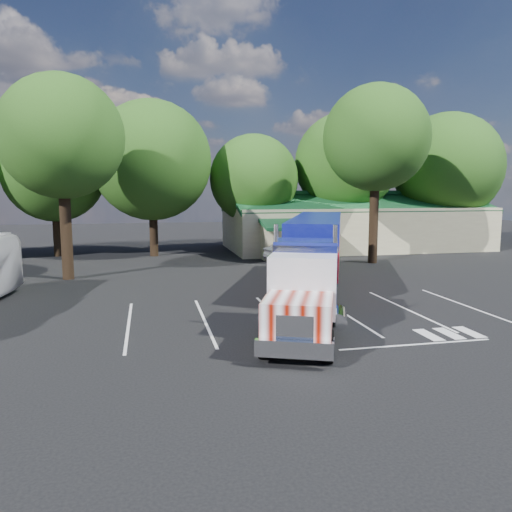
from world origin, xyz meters
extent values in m
plane|color=black|center=(0.00, 0.00, 0.00)|extent=(120.00, 120.00, 0.00)
cube|color=beige|center=(14.00, 18.00, 2.00)|extent=(24.00, 11.00, 4.00)
cube|color=#17502A|center=(14.00, 15.60, 4.50)|extent=(24.20, 6.25, 2.10)
cube|color=#17502A|center=(14.00, 20.40, 4.50)|extent=(24.20, 6.25, 2.10)
cube|color=beige|center=(6.00, 12.30, 1.40)|extent=(5.00, 2.50, 2.80)
cube|color=#17502A|center=(6.00, 11.00, 2.90)|extent=(5.40, 3.19, 0.80)
cylinder|color=black|center=(-13.00, 17.80, 2.00)|extent=(0.70, 0.70, 4.00)
sphere|color=#254D16|center=(-13.00, 17.80, 7.15)|extent=(8.40, 8.40, 8.40)
cylinder|color=black|center=(-5.00, 16.20, 2.15)|extent=(0.70, 0.70, 4.30)
sphere|color=#254D16|center=(-5.00, 16.20, 8.05)|extent=(10.00, 10.00, 10.00)
cylinder|color=black|center=(4.00, 17.50, 1.80)|extent=(0.70, 0.70, 3.60)
sphere|color=#254D16|center=(4.00, 17.50, 6.60)|extent=(8.00, 8.00, 8.00)
cylinder|color=black|center=(13.00, 18.00, 2.25)|extent=(0.70, 0.70, 4.50)
sphere|color=#254D16|center=(13.00, 18.00, 8.10)|extent=(9.60, 9.60, 9.60)
cylinder|color=black|center=(23.00, 16.80, 1.95)|extent=(0.70, 0.70, 3.90)
sphere|color=#254D16|center=(23.00, 16.80, 7.80)|extent=(10.40, 10.40, 10.40)
cylinder|color=black|center=(-10.50, 6.00, 3.00)|extent=(0.70, 0.70, 6.00)
sphere|color=#254D16|center=(-10.50, 6.00, 8.85)|extent=(7.60, 7.60, 7.60)
cylinder|color=black|center=(11.50, 8.50, 3.25)|extent=(0.70, 0.70, 6.50)
sphere|color=#254D16|center=(11.50, 8.50, 9.50)|extent=(8.00, 8.00, 8.00)
cube|color=black|center=(0.29, -9.01, 0.75)|extent=(3.55, 6.84, 0.25)
cube|color=white|center=(-1.11, -12.47, 0.65)|extent=(2.40, 1.17, 0.55)
cube|color=white|center=(-1.04, -12.29, 1.25)|extent=(1.15, 0.56, 0.90)
cube|color=white|center=(-0.61, -11.23, 1.45)|extent=(3.03, 3.08, 1.15)
cube|color=silver|center=(0.14, -9.38, 2.04)|extent=(2.91, 2.42, 2.29)
cube|color=black|center=(-0.10, -9.98, 2.54)|extent=(2.16, 0.94, 1.00)
cube|color=white|center=(0.46, -8.59, 3.34)|extent=(2.44, 1.07, 0.25)
cube|color=navy|center=(0.82, -7.71, 2.24)|extent=(3.06, 2.79, 2.69)
cylinder|color=white|center=(-0.58, -8.11, 2.59)|extent=(0.23, 0.23, 3.39)
cylinder|color=white|center=(1.54, -8.98, 2.59)|extent=(0.23, 0.23, 3.39)
cylinder|color=white|center=(-0.92, -8.41, 0.75)|extent=(1.21, 1.73, 0.66)
cylinder|color=white|center=(1.58, -9.42, 0.75)|extent=(1.21, 1.73, 0.66)
cube|color=silver|center=(4.08, 0.33, 2.14)|extent=(7.21, 12.81, 1.50)
cube|color=navy|center=(4.08, 0.33, 3.49)|extent=(7.21, 12.81, 1.20)
cube|color=black|center=(5.66, 4.21, 0.85)|extent=(2.42, 3.68, 0.35)
cube|color=black|center=(1.41, -4.40, 0.70)|extent=(0.16, 0.16, 1.40)
cube|color=black|center=(2.70, -4.93, 0.70)|extent=(0.16, 0.16, 1.40)
cube|color=white|center=(6.52, 6.33, 0.45)|extent=(2.26, 1.01, 0.12)
cylinder|color=black|center=(-1.76, -11.29, 0.55)|extent=(0.74, 1.15, 1.10)
cylinder|color=black|center=(0.18, -12.08, 0.55)|extent=(0.74, 1.15, 1.10)
cylinder|color=black|center=(-0.04, -7.04, 0.55)|extent=(0.74, 1.15, 1.10)
cylinder|color=black|center=(1.90, -7.83, 0.55)|extent=(0.74, 1.15, 1.10)
cylinder|color=black|center=(0.37, -6.03, 0.55)|extent=(0.74, 1.15, 1.10)
cylinder|color=black|center=(2.32, -6.81, 0.55)|extent=(0.74, 1.15, 1.10)
cylinder|color=black|center=(4.39, 3.86, 0.55)|extent=(0.74, 1.15, 1.10)
cylinder|color=black|center=(6.33, 3.08, 0.55)|extent=(0.74, 1.15, 1.10)
cylinder|color=black|center=(4.84, 4.97, 0.55)|extent=(0.74, 1.15, 1.10)
cylinder|color=black|center=(6.78, 4.18, 0.55)|extent=(0.74, 1.15, 1.10)
imported|color=black|center=(4.50, 0.00, 0.91)|extent=(0.48, 0.69, 1.82)
imported|color=black|center=(2.83, 3.54, 0.44)|extent=(0.61, 1.68, 0.88)
imported|color=#B7B9C0|center=(5.77, 10.50, 0.79)|extent=(5.06, 2.90, 1.58)
camera|label=1|loc=(-5.51, -27.01, 5.63)|focal=35.00mm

